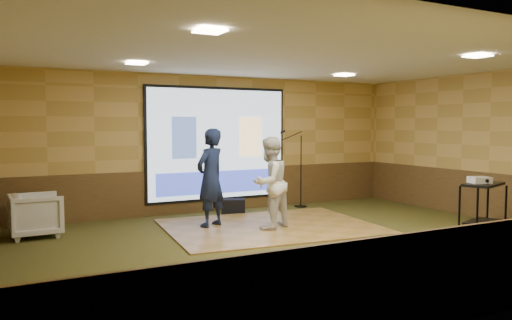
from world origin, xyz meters
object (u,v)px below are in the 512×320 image
projector (480,180)px  projector_screen (218,145)px  player_left (210,178)px  mic_stand (299,186)px  dance_floor (270,226)px  av_table (483,199)px  player_right (270,183)px  duffel_bag (233,206)px  banquet_chair (36,215)px

projector → projector_screen: bearing=144.4°
player_left → projector: size_ratio=5.59×
mic_stand → projector: bearing=-65.7°
dance_floor → av_table: av_table is taller
player_left → player_right: player_left is taller
dance_floor → player_left: bearing=154.8°
projector_screen → player_left: (-0.85, -1.62, -0.53)m
player_left → duffel_bag: bearing=-159.1°
dance_floor → banquet_chair: banquet_chair is taller
projector → mic_stand: (-1.18, 3.98, -0.48)m
player_right → av_table: 3.74m
projector → player_right: bearing=165.3°
banquet_chair → duffel_bag: (3.96, 0.51, -0.22)m
av_table → duffel_bag: (-2.98, 3.94, -0.47)m
dance_floor → mic_stand: 2.48m
projector_screen → mic_stand: projector_screen is taller
av_table → mic_stand: (-1.25, 4.00, -0.14)m
player_right → projector: (3.04, -2.05, 0.10)m
mic_stand → duffel_bag: (-1.73, -0.06, -0.33)m
av_table → duffel_bag: av_table is taller
player_left → banquet_chair: (-2.95, 0.67, -0.57)m
av_table → banquet_chair: 7.75m
player_left → player_right: 1.12m
dance_floor → projector: (2.91, -2.26, 0.95)m
player_right → av_table: bearing=122.6°
mic_stand → duffel_bag: bearing=-170.1°
av_table → projector: 0.35m
dance_floor → player_left: 1.45m
av_table → mic_stand: 4.19m
dance_floor → projector: size_ratio=11.73×
projector_screen → dance_floor: (0.16, -2.10, -1.46)m
mic_stand → banquet_chair: size_ratio=2.18×
av_table → player_right: bearing=146.3°
player_right → projector: bearing=122.3°
player_left → banquet_chair: size_ratio=2.21×
dance_floor → banquet_chair: 4.14m
av_table → duffel_bag: 4.96m
banquet_chair → duffel_bag: bearing=-85.6°
banquet_chair → projector: bearing=-119.3°
player_left → projector: player_left is taller
av_table → projector: projector is taller
player_left → av_table: (3.99, -2.76, -0.31)m
player_left → av_table: size_ratio=2.00×
player_right → banquet_chair: player_right is taller
av_table → dance_floor: bearing=142.5°
player_right → mic_stand: mic_stand is taller
dance_floor → projector: projector is taller
player_right → duffel_bag: player_right is taller
projector_screen → projector: size_ratio=10.15×
player_left → mic_stand: bearing=175.9°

